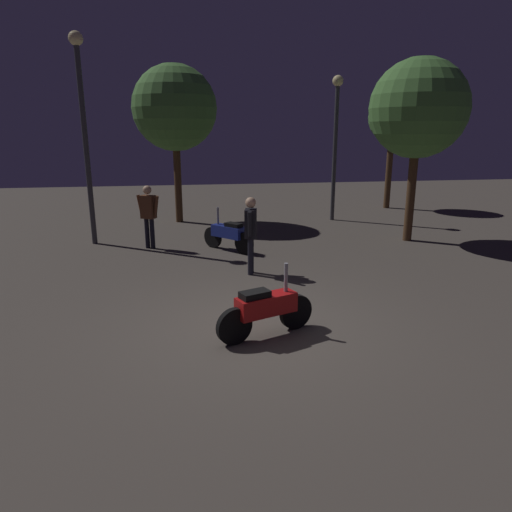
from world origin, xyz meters
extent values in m
plane|color=#4C443D|center=(0.00, 0.00, 0.00)|extent=(40.00, 40.00, 0.00)
cylinder|color=black|center=(-0.45, -0.56, 0.28)|extent=(0.56, 0.30, 0.56)
cylinder|color=black|center=(0.58, -0.15, 0.28)|extent=(0.56, 0.30, 0.56)
cube|color=#B71414|center=(0.07, -0.35, 0.51)|extent=(0.99, 0.63, 0.30)
cube|color=black|center=(-0.12, -0.43, 0.71)|extent=(0.50, 0.39, 0.10)
cylinder|color=gray|center=(0.39, -0.22, 0.89)|extent=(0.08, 0.08, 0.45)
sphere|color=#F2EABF|center=(0.48, -0.19, 0.56)|extent=(0.12, 0.12, 0.12)
cylinder|color=black|center=(0.37, 4.48, 0.28)|extent=(0.45, 0.48, 0.56)
cylinder|color=black|center=(-0.37, 5.30, 0.28)|extent=(0.45, 0.48, 0.56)
cube|color=navy|center=(0.00, 4.89, 0.51)|extent=(0.86, 0.91, 0.30)
cube|color=black|center=(0.13, 4.74, 0.71)|extent=(0.47, 0.49, 0.10)
cylinder|color=gray|center=(-0.24, 5.15, 0.89)|extent=(0.08, 0.08, 0.45)
sphere|color=#F2EABF|center=(-0.30, 5.22, 0.56)|extent=(0.12, 0.12, 0.12)
cylinder|color=black|center=(-2.10, 5.51, 0.40)|extent=(0.12, 0.12, 0.81)
cylinder|color=black|center=(-1.96, 5.44, 0.40)|extent=(0.12, 0.12, 0.81)
cube|color=#59331E|center=(-2.03, 5.48, 1.11)|extent=(0.43, 0.38, 0.60)
sphere|color=tan|center=(-2.03, 5.48, 1.55)|extent=(0.22, 0.22, 0.22)
cylinder|color=#59331E|center=(-2.24, 5.59, 1.14)|extent=(0.20, 0.17, 0.55)
cylinder|color=#59331E|center=(-1.82, 5.36, 1.14)|extent=(0.20, 0.17, 0.55)
cylinder|color=black|center=(0.31, 2.91, 0.41)|extent=(0.12, 0.12, 0.82)
cylinder|color=black|center=(0.28, 2.75, 0.41)|extent=(0.12, 0.12, 0.82)
cube|color=black|center=(0.29, 2.83, 1.12)|extent=(0.31, 0.40, 0.61)
sphere|color=tan|center=(0.29, 2.83, 1.57)|extent=(0.23, 0.23, 0.23)
cylinder|color=black|center=(0.35, 3.07, 1.15)|extent=(0.13, 0.20, 0.56)
cylinder|color=black|center=(0.24, 2.60, 1.15)|extent=(0.13, 0.20, 0.56)
cylinder|color=#38383D|center=(-3.59, 6.26, 2.55)|extent=(0.14, 0.14, 5.10)
sphere|color=#F9E59E|center=(-3.59, 6.26, 5.24)|extent=(0.36, 0.36, 0.36)
cylinder|color=#38383D|center=(4.01, 8.59, 2.22)|extent=(0.14, 0.14, 4.44)
sphere|color=#F9E59E|center=(4.01, 8.59, 4.58)|extent=(0.36, 0.36, 0.36)
cylinder|color=#4C331E|center=(6.99, 10.72, 1.43)|extent=(0.24, 0.24, 2.85)
sphere|color=#477A38|center=(6.99, 10.72, 3.51)|extent=(1.87, 1.87, 1.87)
cylinder|color=#4C331E|center=(-1.27, 9.07, 1.39)|extent=(0.24, 0.24, 2.77)
sphere|color=#477A38|center=(-1.27, 9.07, 3.73)|extent=(2.73, 2.73, 2.73)
cylinder|color=#4C331E|center=(5.17, 5.27, 1.34)|extent=(0.24, 0.24, 2.68)
sphere|color=#477A38|center=(5.17, 5.27, 3.60)|extent=(2.61, 2.61, 2.61)
camera|label=1|loc=(-1.10, -6.77, 3.06)|focal=32.44mm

